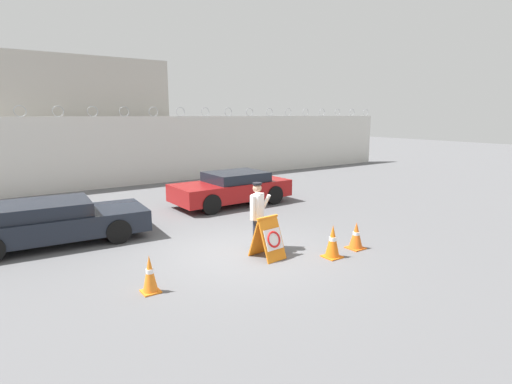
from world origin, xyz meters
TOP-DOWN VIEW (x-y plane):
  - ground_plane at (0.00, 0.00)m, footprint 90.00×90.00m
  - perimeter_wall at (0.00, 11.15)m, footprint 36.00×0.30m
  - building_block at (-0.36, 16.39)m, footprint 7.74×7.65m
  - barricade_sign at (0.36, -0.63)m, footprint 0.65×0.81m
  - security_guard at (0.46, -0.02)m, footprint 0.67×0.44m
  - traffic_cone_near at (1.64, -1.48)m, footprint 0.41×0.41m
  - traffic_cone_mid at (-2.64, -0.84)m, footprint 0.34×0.34m
  - traffic_cone_far at (2.60, -1.37)m, footprint 0.41×0.41m
  - parked_car_front_coupe at (-3.67, 3.53)m, footprint 4.76×2.25m
  - parked_car_rear_sedan at (2.67, 4.81)m, footprint 4.47×2.07m

SIDE VIEW (x-z plane):
  - ground_plane at x=0.00m, z-range 0.00..0.00m
  - traffic_cone_far at x=2.60m, z-range 0.00..0.69m
  - traffic_cone_mid at x=-2.64m, z-range 0.00..0.74m
  - traffic_cone_near at x=1.64m, z-range 0.00..0.80m
  - barricade_sign at x=0.36m, z-range -0.01..1.01m
  - parked_car_front_coupe at x=-3.67m, z-range 0.02..1.17m
  - parked_car_rear_sedan at x=2.67m, z-range 0.03..1.26m
  - security_guard at x=0.46m, z-range 0.10..1.83m
  - perimeter_wall at x=0.00m, z-range -0.22..3.53m
  - building_block at x=-0.36m, z-range 0.00..6.12m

